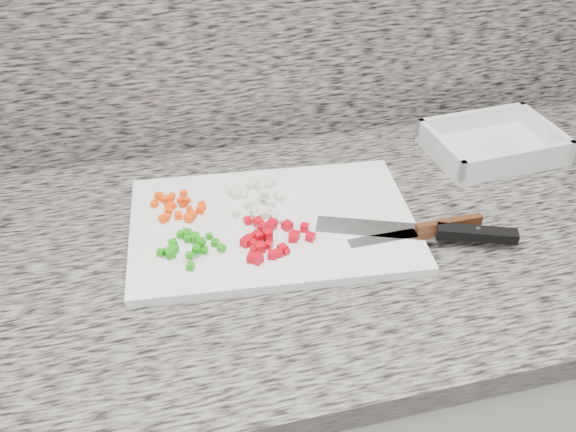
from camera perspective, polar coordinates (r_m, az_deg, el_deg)
The scene contains 11 objects.
cabinet at distance 1.33m, azimuth -0.69°, elevation -18.05°, with size 3.92×0.62×0.86m, color silver.
countertop at distance 1.00m, azimuth -0.88°, elevation -3.05°, with size 3.96×0.64×0.04m, color slate.
cutting_board at distance 1.00m, azimuth -1.39°, elevation -0.75°, with size 0.44×0.29×0.01m, color silver.
carrot_pile at distance 1.03m, azimuth -9.72°, elevation 0.74°, with size 0.09×0.09×0.02m.
onion_pile at distance 1.04m, azimuth -2.91°, elevation 1.79°, with size 0.09×0.11×0.02m.
green_pepper_pile at distance 0.95m, azimuth -8.93°, elevation -2.58°, with size 0.10×0.09×0.02m.
red_pepper_pile at distance 0.95m, azimuth -1.64°, elevation -1.97°, with size 0.11×0.11×0.02m.
garlic_pile at distance 0.99m, azimuth -2.07°, elevation -0.35°, with size 0.06×0.06×0.01m.
chef_knife at distance 0.99m, azimuth 13.52°, elevation -1.39°, with size 0.29×0.14×0.02m.
paring_knife at distance 1.00m, azimuth 12.72°, elevation -1.03°, with size 0.21×0.02×0.02m.
tray at distance 1.24m, azimuth 17.70°, elevation 5.99°, with size 0.24×0.18×0.05m.
Camera 1 is at (-0.17, 0.70, 1.52)m, focal length 40.00 mm.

